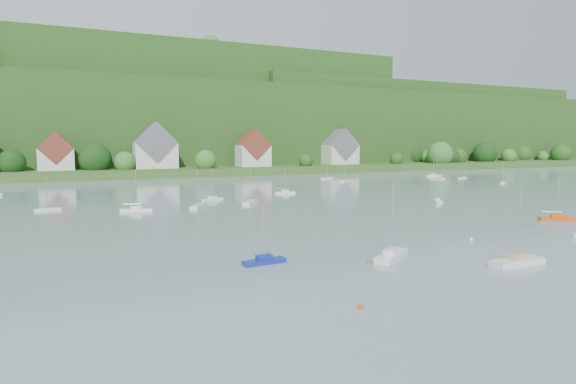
{
  "coord_description": "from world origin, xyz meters",
  "views": [
    {
      "loc": [
        -22.48,
        -1.24,
        12.7
      ],
      "look_at": [
        11.61,
        75.0,
        4.0
      ],
      "focal_mm": 29.15,
      "sensor_mm": 36.0,
      "label": 1
    }
  ],
  "objects_px": {
    "near_sailboat_2": "(517,261)",
    "near_sailboat_5": "(557,218)",
    "near_sailboat_1": "(264,260)",
    "near_sailboat_3": "(391,255)"
  },
  "relations": [
    {
      "from": "near_sailboat_2",
      "to": "near_sailboat_5",
      "type": "bearing_deg",
      "value": 28.65
    },
    {
      "from": "near_sailboat_1",
      "to": "near_sailboat_2",
      "type": "height_order",
      "value": "near_sailboat_2"
    },
    {
      "from": "near_sailboat_1",
      "to": "near_sailboat_2",
      "type": "relative_size",
      "value": 0.73
    },
    {
      "from": "near_sailboat_2",
      "to": "near_sailboat_3",
      "type": "distance_m",
      "value": 12.91
    },
    {
      "from": "near_sailboat_1",
      "to": "near_sailboat_3",
      "type": "relative_size",
      "value": 0.73
    },
    {
      "from": "near_sailboat_1",
      "to": "near_sailboat_3",
      "type": "xyz_separation_m",
      "value": [
        13.66,
        -3.69,
        0.06
      ]
    },
    {
      "from": "near_sailboat_1",
      "to": "near_sailboat_3",
      "type": "distance_m",
      "value": 14.15
    },
    {
      "from": "near_sailboat_2",
      "to": "near_sailboat_5",
      "type": "distance_m",
      "value": 34.95
    },
    {
      "from": "near_sailboat_5",
      "to": "near_sailboat_1",
      "type": "bearing_deg",
      "value": -138.37
    },
    {
      "from": "near_sailboat_1",
      "to": "near_sailboat_2",
      "type": "distance_m",
      "value": 26.58
    }
  ]
}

